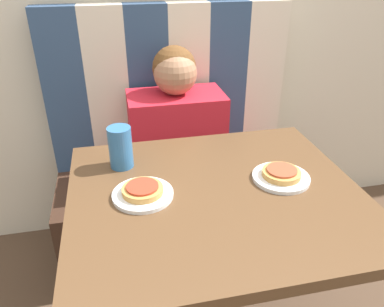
# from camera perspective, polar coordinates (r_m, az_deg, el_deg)

# --- Properties ---
(booth_seat) EXTENTS (1.13, 0.49, 0.43)m
(booth_seat) POSITION_cam_1_polar(r_m,az_deg,el_deg) (1.93, -2.10, -8.85)
(booth_seat) COLOR #382319
(booth_seat) RESTS_ON ground_plane
(booth_backrest) EXTENTS (1.13, 0.09, 0.76)m
(booth_backrest) POSITION_cam_1_polar(r_m,az_deg,el_deg) (1.82, -3.59, 10.05)
(booth_backrest) COLOR navy
(booth_backrest) RESTS_ON booth_seat
(dining_table) EXTENTS (0.84, 0.73, 0.78)m
(dining_table) POSITION_cam_1_polar(r_m,az_deg,el_deg) (1.15, 3.53, -10.63)
(dining_table) COLOR brown
(dining_table) RESTS_ON ground_plane
(person) EXTENTS (0.42, 0.24, 0.62)m
(person) POSITION_cam_1_polar(r_m,az_deg,el_deg) (1.68, -2.41, 4.66)
(person) COLOR red
(person) RESTS_ON booth_seat
(plate_left) EXTENTS (0.17, 0.17, 0.01)m
(plate_left) POSITION_cam_1_polar(r_m,az_deg,el_deg) (1.06, -7.49, -6.20)
(plate_left) COLOR white
(plate_left) RESTS_ON dining_table
(plate_right) EXTENTS (0.17, 0.17, 0.01)m
(plate_right) POSITION_cam_1_polar(r_m,az_deg,el_deg) (1.16, 13.39, -3.59)
(plate_right) COLOR white
(plate_right) RESTS_ON dining_table
(pizza_left) EXTENTS (0.12, 0.12, 0.02)m
(pizza_left) POSITION_cam_1_polar(r_m,az_deg,el_deg) (1.05, -7.55, -5.45)
(pizza_left) COLOR #C68E47
(pizza_left) RESTS_ON plate_left
(pizza_right) EXTENTS (0.12, 0.12, 0.02)m
(pizza_right) POSITION_cam_1_polar(r_m,az_deg,el_deg) (1.15, 13.48, -2.88)
(pizza_right) COLOR #C68E47
(pizza_right) RESTS_ON plate_right
(drinking_cup) EXTENTS (0.07, 0.07, 0.13)m
(drinking_cup) POSITION_cam_1_polar(r_m,az_deg,el_deg) (1.19, -10.84, 0.92)
(drinking_cup) COLOR #2D669E
(drinking_cup) RESTS_ON dining_table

